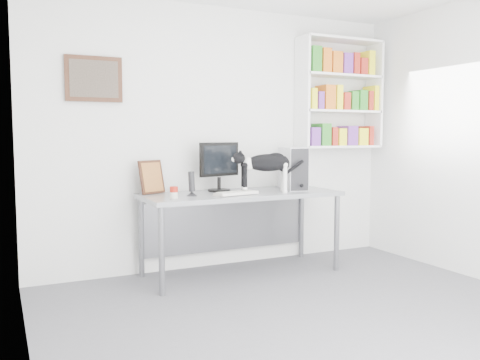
# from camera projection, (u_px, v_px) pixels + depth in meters

# --- Properties ---
(room) EXTENTS (4.01, 4.01, 2.70)m
(room) POSITION_uv_depth(u_px,v_px,m) (336.00, 140.00, 3.54)
(room) COLOR #5A595F
(room) RESTS_ON ground
(bookshelf) EXTENTS (1.03, 0.28, 1.24)m
(bookshelf) POSITION_uv_depth(u_px,v_px,m) (340.00, 94.00, 5.76)
(bookshelf) COLOR white
(bookshelf) RESTS_ON room
(wall_art) EXTENTS (0.52, 0.04, 0.42)m
(wall_art) POSITION_uv_depth(u_px,v_px,m) (94.00, 79.00, 4.70)
(wall_art) COLOR #462816
(wall_art) RESTS_ON room
(desk) EXTENTS (1.97, 0.79, 0.82)m
(desk) POSITION_uv_depth(u_px,v_px,m) (241.00, 233.00, 5.05)
(desk) COLOR gray
(desk) RESTS_ON room
(monitor) EXTENTS (0.52, 0.34, 0.50)m
(monitor) POSITION_uv_depth(u_px,v_px,m) (219.00, 166.00, 5.08)
(monitor) COLOR black
(monitor) RESTS_ON desk
(keyboard) EXTENTS (0.44, 0.23, 0.03)m
(keyboard) POSITION_uv_depth(u_px,v_px,m) (236.00, 193.00, 4.80)
(keyboard) COLOR silver
(keyboard) RESTS_ON desk
(pc_tower) EXTENTS (0.29, 0.47, 0.44)m
(pc_tower) POSITION_uv_depth(u_px,v_px,m) (293.00, 168.00, 5.30)
(pc_tower) COLOR silver
(pc_tower) RESTS_ON desk
(speaker) EXTENTS (0.11, 0.11, 0.24)m
(speaker) POSITION_uv_depth(u_px,v_px,m) (192.00, 183.00, 4.71)
(speaker) COLOR black
(speaker) RESTS_ON desk
(leaning_print) EXTENTS (0.29, 0.21, 0.33)m
(leaning_print) POSITION_uv_depth(u_px,v_px,m) (152.00, 176.00, 4.89)
(leaning_print) COLOR #462816
(leaning_print) RESTS_ON desk
(soup_can) EXTENTS (0.09, 0.09, 0.11)m
(soup_can) POSITION_uv_depth(u_px,v_px,m) (174.00, 192.00, 4.54)
(soup_can) COLOR #9E180D
(soup_can) RESTS_ON desk
(cat) EXTENTS (0.67, 0.33, 0.40)m
(cat) POSITION_uv_depth(u_px,v_px,m) (266.00, 173.00, 4.95)
(cat) COLOR black
(cat) RESTS_ON desk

